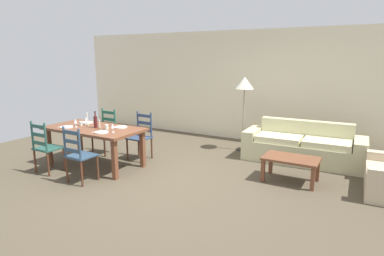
% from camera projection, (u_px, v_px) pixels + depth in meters
% --- Properties ---
extents(ground_plane, '(9.60, 9.60, 0.02)m').
position_uv_depth(ground_plane, '(164.00, 178.00, 5.71)').
color(ground_plane, '#4E4333').
extents(wall_far, '(9.60, 0.16, 2.70)m').
position_uv_depth(wall_far, '(237.00, 86.00, 8.22)').
color(wall_far, beige).
rests_on(wall_far, ground_plane).
extents(dining_table, '(1.90, 0.96, 0.75)m').
position_uv_depth(dining_table, '(94.00, 132.00, 6.23)').
color(dining_table, brown).
rests_on(dining_table, ground_plane).
extents(dining_chair_near_left, '(0.42, 0.40, 0.96)m').
position_uv_depth(dining_chair_near_left, '(46.00, 147.00, 5.86)').
color(dining_chair_near_left, '#255146').
rests_on(dining_chair_near_left, ground_plane).
extents(dining_chair_near_right, '(0.43, 0.41, 0.96)m').
position_uv_depth(dining_chair_near_right, '(79.00, 155.00, 5.41)').
color(dining_chair_near_right, '#2E465F').
rests_on(dining_chair_near_right, ground_plane).
extents(dining_chair_far_left, '(0.43, 0.41, 0.96)m').
position_uv_depth(dining_chair_far_left, '(106.00, 132.00, 7.08)').
color(dining_chair_far_left, '#205B47').
rests_on(dining_chair_far_left, ground_plane).
extents(dining_chair_far_right, '(0.44, 0.42, 0.96)m').
position_uv_depth(dining_chair_far_right, '(141.00, 136.00, 6.70)').
color(dining_chair_far_right, navy).
rests_on(dining_chair_far_right, ground_plane).
extents(dinner_plate_near_left, '(0.24, 0.24, 0.02)m').
position_uv_depth(dinner_plate_near_left, '(67.00, 127.00, 6.21)').
color(dinner_plate_near_left, white).
rests_on(dinner_plate_near_left, dining_table).
extents(fork_near_left, '(0.02, 0.17, 0.01)m').
position_uv_depth(fork_near_left, '(62.00, 126.00, 6.29)').
color(fork_near_left, silver).
rests_on(fork_near_left, dining_table).
extents(dinner_plate_near_right, '(0.24, 0.24, 0.02)m').
position_uv_depth(dinner_plate_near_right, '(102.00, 132.00, 5.78)').
color(dinner_plate_near_right, white).
rests_on(dinner_plate_near_right, dining_table).
extents(fork_near_right, '(0.03, 0.17, 0.01)m').
position_uv_depth(fork_near_right, '(95.00, 132.00, 5.85)').
color(fork_near_right, silver).
rests_on(fork_near_right, dining_table).
extents(dinner_plate_far_left, '(0.24, 0.24, 0.02)m').
position_uv_depth(dinner_plate_far_left, '(87.00, 122.00, 6.64)').
color(dinner_plate_far_left, white).
rests_on(dinner_plate_far_left, dining_table).
extents(fork_far_left, '(0.03, 0.17, 0.01)m').
position_uv_depth(fork_far_left, '(82.00, 122.00, 6.71)').
color(fork_far_left, silver).
rests_on(fork_far_left, dining_table).
extents(dinner_plate_far_right, '(0.24, 0.24, 0.02)m').
position_uv_depth(dinner_plate_far_right, '(121.00, 127.00, 6.20)').
color(dinner_plate_far_right, white).
rests_on(dinner_plate_far_right, dining_table).
extents(fork_far_right, '(0.02, 0.17, 0.01)m').
position_uv_depth(fork_far_right, '(115.00, 127.00, 6.27)').
color(fork_far_right, silver).
rests_on(fork_far_right, dining_table).
extents(wine_bottle, '(0.07, 0.07, 0.32)m').
position_uv_depth(wine_bottle, '(96.00, 122.00, 6.17)').
color(wine_bottle, '#471919').
rests_on(wine_bottle, dining_table).
extents(wine_glass_near_left, '(0.06, 0.06, 0.16)m').
position_uv_depth(wine_glass_near_left, '(75.00, 121.00, 6.22)').
color(wine_glass_near_left, white).
rests_on(wine_glass_near_left, dining_table).
extents(wine_glass_near_right, '(0.06, 0.06, 0.16)m').
position_uv_depth(wine_glass_near_right, '(113.00, 126.00, 5.79)').
color(wine_glass_near_right, white).
rests_on(wine_glass_near_right, dining_table).
extents(wine_glass_far_left, '(0.06, 0.06, 0.16)m').
position_uv_depth(wine_glass_far_left, '(86.00, 119.00, 6.44)').
color(wine_glass_far_left, white).
rests_on(wine_glass_far_left, dining_table).
extents(coffee_cup_primary, '(0.07, 0.07, 0.09)m').
position_uv_depth(coffee_cup_primary, '(107.00, 127.00, 6.04)').
color(coffee_cup_primary, beige).
rests_on(coffee_cup_primary, dining_table).
extents(coffee_cup_secondary, '(0.07, 0.07, 0.09)m').
position_uv_depth(coffee_cup_secondary, '(81.00, 124.00, 6.35)').
color(coffee_cup_secondary, beige).
rests_on(coffee_cup_secondary, dining_table).
extents(candle_tall, '(0.05, 0.05, 0.27)m').
position_uv_depth(candle_tall, '(88.00, 122.00, 6.30)').
color(candle_tall, '#998C66').
rests_on(candle_tall, dining_table).
extents(candle_short, '(0.05, 0.05, 0.18)m').
position_uv_depth(candle_short, '(100.00, 127.00, 6.07)').
color(candle_short, '#998C66').
rests_on(candle_short, dining_table).
extents(couch, '(2.31, 0.89, 0.80)m').
position_uv_depth(couch, '(303.00, 147.00, 6.54)').
color(couch, '#C3BF90').
rests_on(couch, ground_plane).
extents(coffee_table, '(0.90, 0.56, 0.42)m').
position_uv_depth(coffee_table, '(291.00, 161.00, 5.47)').
color(coffee_table, brown).
rests_on(coffee_table, ground_plane).
extents(standing_lamp, '(0.40, 0.40, 1.64)m').
position_uv_depth(standing_lamp, '(244.00, 87.00, 7.11)').
color(standing_lamp, '#332D28').
rests_on(standing_lamp, ground_plane).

